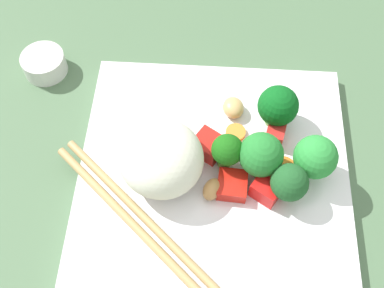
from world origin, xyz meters
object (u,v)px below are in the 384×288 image
at_px(square_plate, 209,174).
at_px(broccoli_floret_1, 284,182).
at_px(carrot_slice_0, 231,132).
at_px(rice_mound, 156,157).
at_px(chopstick_pair, 129,215).
at_px(sauce_cup, 40,63).

bearing_deg(square_plate, broccoli_floret_1, -15.21).
bearing_deg(carrot_slice_0, square_plate, -112.79).
bearing_deg(square_plate, rice_mound, -172.33).
bearing_deg(square_plate, chopstick_pair, -141.83).
height_order(broccoli_floret_1, sauce_cup, broccoli_floret_1).
bearing_deg(rice_mound, square_plate, 7.67).
height_order(rice_mound, chopstick_pair, rice_mound).
bearing_deg(carrot_slice_0, broccoli_floret_1, -51.95).
bearing_deg(rice_mound, broccoli_floret_1, -5.81).
relative_size(rice_mound, broccoli_floret_1, 1.79).
height_order(square_plate, carrot_slice_0, carrot_slice_0).
xyz_separation_m(broccoli_floret_1, sauce_cup, (-0.29, 0.15, -0.03)).
bearing_deg(carrot_slice_0, chopstick_pair, -131.63).
height_order(broccoli_floret_1, carrot_slice_0, broccoli_floret_1).
bearing_deg(carrot_slice_0, rice_mound, -142.93).
height_order(carrot_slice_0, chopstick_pair, chopstick_pair).
distance_m(rice_mound, carrot_slice_0, 0.10).
relative_size(broccoli_floret_1, chopstick_pair, 0.27).
relative_size(square_plate, broccoli_floret_1, 5.74).
xyz_separation_m(rice_mound, chopstick_pair, (-0.02, -0.05, -0.03)).
bearing_deg(sauce_cup, chopstick_pair, -53.06).
bearing_deg(square_plate, sauce_cup, 149.39).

